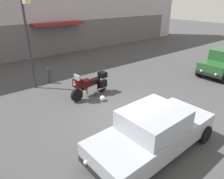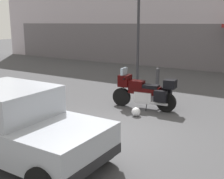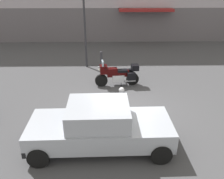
{
  "view_description": "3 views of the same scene",
  "coord_description": "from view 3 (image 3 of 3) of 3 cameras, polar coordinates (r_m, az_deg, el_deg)",
  "views": [
    {
      "loc": [
        -5.33,
        -5.51,
        4.66
      ],
      "look_at": [
        0.06,
        1.16,
        0.84
      ],
      "focal_mm": 32.94,
      "sensor_mm": 36.0,
      "label": 1
    },
    {
      "loc": [
        4.17,
        -5.86,
        2.87
      ],
      "look_at": [
        -0.22,
        0.84,
        1.02
      ],
      "focal_mm": 46.66,
      "sensor_mm": 36.0,
      "label": 2
    },
    {
      "loc": [
        -0.65,
        -8.31,
        5.04
      ],
      "look_at": [
        -0.47,
        0.49,
        0.82
      ],
      "focal_mm": 37.46,
      "sensor_mm": 36.0,
      "label": 3
    }
  ],
  "objects": [
    {
      "name": "motorcycle",
      "position": [
        11.88,
        1.47,
        3.76
      ],
      "size": [
        2.26,
        0.85,
        1.36
      ],
      "rotation": [
        0.0,
        0.0,
        3.25
      ],
      "color": "black",
      "rests_on": "ground"
    },
    {
      "name": "bollard_curbside",
      "position": [
        14.78,
        -2.64,
        7.67
      ],
      "size": [
        0.16,
        0.16,
        0.94
      ],
      "color": "#333338",
      "rests_on": "ground"
    },
    {
      "name": "helmet",
      "position": [
        11.3,
        2.36,
        -0.11
      ],
      "size": [
        0.28,
        0.28,
        0.28
      ],
      "primitive_type": "sphere",
      "color": "silver",
      "rests_on": "ground"
    },
    {
      "name": "ground_plane",
      "position": [
        9.74,
        2.86,
        -5.58
      ],
      "size": [
        80.0,
        80.0,
        0.0
      ],
      "primitive_type": "plane",
      "color": "#424244"
    },
    {
      "name": "car_sedan_far",
      "position": [
        7.51,
        -3.01,
        -8.96
      ],
      "size": [
        4.6,
        1.98,
        1.56
      ],
      "rotation": [
        0.0,
        0.0,
        3.16
      ],
      "color": "#9EA3AD",
      "rests_on": "ground"
    },
    {
      "name": "streetlamp_curbside",
      "position": [
        13.99,
        -6.78,
        16.42
      ],
      "size": [
        0.28,
        0.94,
        4.67
      ],
      "color": "#2D2D33",
      "rests_on": "ground"
    }
  ]
}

